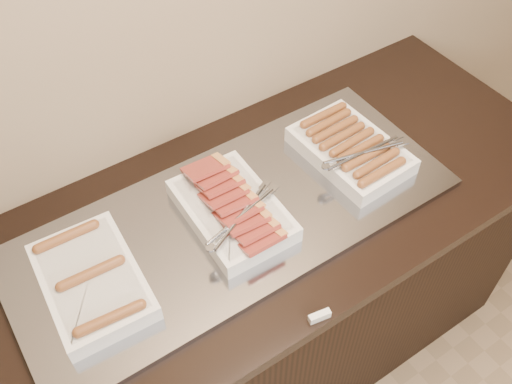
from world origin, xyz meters
TOP-DOWN VIEW (x-y plane):
  - counter at (0.00, 2.13)m, footprint 2.06×0.76m
  - warming_tray at (0.02, 2.13)m, footprint 1.20×0.50m
  - dish_left at (-0.38, 2.13)m, footprint 0.24×0.34m
  - dish_center at (0.01, 2.13)m, footprint 0.27×0.35m
  - dish_right at (0.41, 2.13)m, footprint 0.27×0.34m
  - label_holder at (0.02, 1.77)m, footprint 0.06×0.03m

SIDE VIEW (x-z plane):
  - counter at x=0.00m, z-range 0.00..0.90m
  - warming_tray at x=0.02m, z-range 0.90..0.92m
  - label_holder at x=0.02m, z-range 0.90..0.92m
  - dish_left at x=-0.38m, z-range 0.91..0.98m
  - dish_right at x=0.41m, z-range 0.91..0.99m
  - dish_center at x=0.01m, z-range 0.91..1.00m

